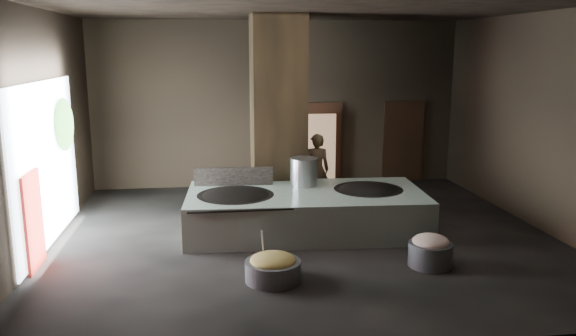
{
  "coord_description": "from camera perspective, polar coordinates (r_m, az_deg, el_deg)",
  "views": [
    {
      "loc": [
        -1.81,
        -10.8,
        3.73
      ],
      "look_at": [
        -0.22,
        0.79,
        1.25
      ],
      "focal_mm": 35.0,
      "sensor_mm": 36.0,
      "label": 1
    }
  ],
  "objects": [
    {
      "name": "floor",
      "position": [
        11.59,
        1.64,
        -7.08
      ],
      "size": [
        10.0,
        9.0,
        0.1
      ],
      "primitive_type": "cube",
      "color": "black",
      "rests_on": "ground"
    },
    {
      "name": "ladle",
      "position": [
        9.35,
        -2.57,
        -7.93
      ],
      "size": [
        0.09,
        0.36,
        0.66
      ],
      "primitive_type": "cylinder",
      "rotation": [
        0.49,
        0.0,
        -0.18
      ],
      "color": "#B3B7BB",
      "rests_on": "veg_basin"
    },
    {
      "name": "front_wall",
      "position": [
        6.67,
        8.14,
        -0.98
      ],
      "size": [
        10.0,
        0.1,
        4.5
      ],
      "primitive_type": "cube",
      "color": "black",
      "rests_on": "ground"
    },
    {
      "name": "doorway_far_glow",
      "position": [
        16.51,
        11.77,
        2.38
      ],
      "size": [
        0.74,
        0.04,
        1.75
      ],
      "primitive_type": "cube",
      "color": "#8C6647",
      "rests_on": "ground"
    },
    {
      "name": "left_wall",
      "position": [
        11.37,
        -24.32,
        3.43
      ],
      "size": [
        0.1,
        9.0,
        4.5
      ],
      "primitive_type": "cube",
      "color": "black",
      "rests_on": "ground"
    },
    {
      "name": "doorway_near",
      "position": [
        15.77,
        3.33,
        2.35
      ],
      "size": [
        1.18,
        0.08,
        2.38
      ],
      "primitive_type": "cube",
      "color": "black",
      "rests_on": "ground"
    },
    {
      "name": "back_wall",
      "position": [
        15.53,
        -1.07,
        6.5
      ],
      "size": [
        10.0,
        0.1,
        4.5
      ],
      "primitive_type": "cube",
      "color": "black",
      "rests_on": "ground"
    },
    {
      "name": "pillar",
      "position": [
        12.88,
        -1.01,
        5.37
      ],
      "size": [
        1.2,
        1.2,
        4.5
      ],
      "primitive_type": "cube",
      "color": "black",
      "rests_on": "ground"
    },
    {
      "name": "wok_right_rim",
      "position": [
        11.96,
        8.16,
        -2.24
      ],
      "size": [
        1.46,
        1.46,
        0.05
      ],
      "primitive_type": "cylinder",
      "color": "black",
      "rests_on": "hearth_platform"
    },
    {
      "name": "doorway_near_glow",
      "position": [
        15.5,
        3.38,
        1.99
      ],
      "size": [
        0.81,
        0.04,
        1.91
      ],
      "primitive_type": "cube",
      "color": "#8C6647",
      "rests_on": "ground"
    },
    {
      "name": "platform_cap",
      "position": [
        11.62,
        1.8,
        -2.57
      ],
      "size": [
        4.76,
        2.28,
        0.03
      ],
      "primitive_type": "cube",
      "color": "black",
      "rests_on": "hearth_platform"
    },
    {
      "name": "hearth_platform",
      "position": [
        11.72,
        1.79,
        -4.42
      ],
      "size": [
        4.99,
        2.59,
        0.85
      ],
      "primitive_type": "cube",
      "rotation": [
        0.0,
        0.0,
        -0.05
      ],
      "color": "silver",
      "rests_on": "ground"
    },
    {
      "name": "left_opening",
      "position": [
        11.64,
        -23.3,
        0.43
      ],
      "size": [
        0.04,
        4.2,
        3.1
      ],
      "primitive_type": "cube",
      "color": "white",
      "rests_on": "ground"
    },
    {
      "name": "cook",
      "position": [
        13.55,
        2.89,
        -0.18
      ],
      "size": [
        0.66,
        0.45,
        1.76
      ],
      "primitive_type": "imported",
      "rotation": [
        0.0,
        0.0,
        3.09
      ],
      "color": "olive",
      "rests_on": "ground"
    },
    {
      "name": "tree_silhouette",
      "position": [
        12.57,
        -21.79,
        4.12
      ],
      "size": [
        0.28,
        1.1,
        1.1
      ],
      "primitive_type": "ellipsoid",
      "color": "#194714",
      "rests_on": "left_opening"
    },
    {
      "name": "splash_guard",
      "position": [
        12.15,
        -5.54,
        -0.93
      ],
      "size": [
        1.69,
        0.16,
        0.42
      ],
      "primitive_type": "cube",
      "rotation": [
        0.0,
        0.0,
        -0.05
      ],
      "color": "black",
      "rests_on": "hearth_platform"
    },
    {
      "name": "right_wall",
      "position": [
        12.88,
        24.53,
        4.29
      ],
      "size": [
        0.1,
        9.0,
        4.5
      ],
      "primitive_type": "cube",
      "color": "black",
      "rests_on": "ground"
    },
    {
      "name": "stock_pot",
      "position": [
        12.08,
        1.61,
        -0.46
      ],
      "size": [
        0.59,
        0.59,
        0.63
      ],
      "primitive_type": "cylinder",
      "color": "#B3B7BB",
      "rests_on": "hearth_platform"
    },
    {
      "name": "doorway_far",
      "position": [
        16.39,
        11.59,
        2.5
      ],
      "size": [
        1.18,
        0.08,
        2.38
      ],
      "primitive_type": "cube",
      "color": "black",
      "rests_on": "ground"
    },
    {
      "name": "meat_basin",
      "position": [
        10.26,
        14.24,
        -8.5
      ],
      "size": [
        0.96,
        0.96,
        0.42
      ],
      "primitive_type": "cylinder",
      "rotation": [
        0.0,
        0.0,
        0.31
      ],
      "color": "slate",
      "rests_on": "ground"
    },
    {
      "name": "wok_left_rim",
      "position": [
        11.42,
        -5.35,
        -2.84
      ],
      "size": [
        1.57,
        1.57,
        0.05
      ],
      "primitive_type": "cylinder",
      "color": "black",
      "rests_on": "hearth_platform"
    },
    {
      "name": "veg_fill",
      "position": [
        9.3,
        -1.54,
        -9.37
      ],
      "size": [
        0.76,
        0.76,
        0.23
      ],
      "primitive_type": "ellipsoid",
      "color": "#8C9D4C",
      "rests_on": "veg_basin"
    },
    {
      "name": "wok_left",
      "position": [
        11.44,
        -5.35,
        -3.18
      ],
      "size": [
        1.53,
        1.53,
        0.42
      ],
      "primitive_type": "ellipsoid",
      "color": "black",
      "rests_on": "hearth_platform"
    },
    {
      "name": "veg_basin",
      "position": [
        9.36,
        -1.54,
        -10.39
      ],
      "size": [
        1.13,
        1.13,
        0.34
      ],
      "primitive_type": "cylinder",
      "rotation": [
        0.0,
        0.0,
        0.26
      ],
      "color": "slate",
      "rests_on": "ground"
    },
    {
      "name": "pavilion_sliver",
      "position": [
        10.58,
        -24.43,
        -4.94
      ],
      "size": [
        0.05,
        0.9,
        1.7
      ],
      "primitive_type": "cube",
      "color": "maroon",
      "rests_on": "ground"
    },
    {
      "name": "wok_right",
      "position": [
        11.98,
        8.15,
        -2.56
      ],
      "size": [
        1.43,
        1.43,
        0.4
      ],
      "primitive_type": "ellipsoid",
      "color": "black",
      "rests_on": "hearth_platform"
    },
    {
      "name": "meat_fill",
      "position": [
        10.18,
        14.31,
        -7.23
      ],
      "size": [
        0.63,
        0.63,
        0.24
      ],
      "primitive_type": "ellipsoid",
      "color": "tan",
      "rests_on": "meat_basin"
    },
    {
      "name": "ceiling",
      "position": [
        10.98,
        1.78,
        16.24
      ],
      "size": [
        10.0,
        9.0,
        0.1
      ],
      "primitive_type": "cube",
      "color": "black",
      "rests_on": "back_wall"
    }
  ]
}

